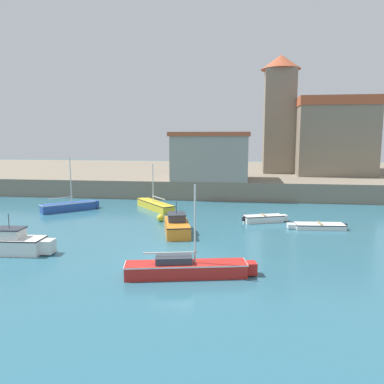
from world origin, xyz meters
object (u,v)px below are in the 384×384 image
Objects in this scene: sailboat_blue_0 at (69,206)px; harbor_shed_near_wharf at (211,156)px; dinghy_white_6 at (264,218)px; dinghy_white_1 at (318,226)px; motorboat_white_3 at (10,244)px; sailboat_red_4 at (187,268)px; sailboat_yellow_5 at (155,205)px; mooring_buoy at (160,218)px; church at (319,133)px; motorboat_orange_2 at (177,225)px.

sailboat_blue_0 is 17.77m from harbor_shed_near_wharf.
dinghy_white_1 is at bearing -24.15° from dinghy_white_6.
sailboat_blue_0 is 1.14× the size of dinghy_white_1.
dinghy_white_6 is at bearing 34.52° from motorboat_white_3.
sailboat_blue_0 is 0.99× the size of motorboat_white_3.
sailboat_red_4 reaches higher than sailboat_yellow_5.
motorboat_white_3 is (-20.28, -9.28, 0.40)m from dinghy_white_1.
dinghy_white_6 is (-4.11, 1.84, 0.10)m from dinghy_white_1.
sailboat_yellow_5 is at bearing 156.59° from dinghy_white_1.
mooring_buoy is 0.04× the size of church.
harbor_shed_near_wharf reaches higher than sailboat_red_4.
dinghy_white_6 is at bearing -7.50° from sailboat_blue_0.
mooring_buoy reaches higher than dinghy_white_1.
sailboat_yellow_5 reaches higher than mooring_buoy.
sailboat_blue_0 is at bearing -165.61° from sailboat_yellow_5.
motorboat_orange_2 is 8.26m from dinghy_white_6.
church is (15.85, 30.71, 7.33)m from motorboat_orange_2.
sailboat_blue_0 is 8.41m from sailboat_yellow_5.
dinghy_white_1 is at bearing -10.66° from sailboat_blue_0.
motorboat_orange_2 is 35.33m from church.
sailboat_blue_0 reaches higher than motorboat_orange_2.
dinghy_white_1 is 0.87× the size of motorboat_white_3.
motorboat_orange_2 is at bearing 34.24° from motorboat_white_3.
church reaches higher than motorboat_orange_2.
harbor_shed_near_wharf reaches higher than dinghy_white_1.
mooring_buoy is at bearing -19.06° from sailboat_blue_0.
dinghy_white_1 is at bearing -100.13° from church.
harbor_shed_near_wharf reaches higher than mooring_buoy.
dinghy_white_6 is (16.18, 11.13, -0.30)m from motorboat_white_3.
sailboat_blue_0 is 14.07m from motorboat_orange_2.
sailboat_blue_0 is 1.01× the size of motorboat_orange_2.
sailboat_red_4 is 1.75× the size of dinghy_white_6.
harbor_shed_near_wharf is (-1.17, 27.16, 4.57)m from sailboat_red_4.
dinghy_white_1 is at bearing -57.38° from harbor_shed_near_wharf.
sailboat_blue_0 is 19.02m from dinghy_white_6.
sailboat_red_4 is at bearing -48.36° from sailboat_blue_0.
church is at bearing 40.07° from sailboat_blue_0.
sailboat_red_4 reaches higher than dinghy_white_1.
dinghy_white_1 is 0.68× the size of sailboat_red_4.
church is at bearing 79.87° from dinghy_white_1.
church reaches higher than harbor_shed_near_wharf.
mooring_buoy is 15.66m from harbor_shed_near_wharf.
sailboat_yellow_5 reaches higher than dinghy_white_6.
sailboat_red_4 is 13.23m from mooring_buoy.
dinghy_white_6 is at bearing 6.23° from mooring_buoy.
dinghy_white_6 is at bearing 34.91° from motorboat_orange_2.
motorboat_white_3 is (2.68, -13.61, 0.16)m from sailboat_blue_0.
sailboat_red_4 reaches higher than motorboat_white_3.
motorboat_orange_2 is 10.10m from sailboat_yellow_5.
dinghy_white_1 is 13.01m from mooring_buoy.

